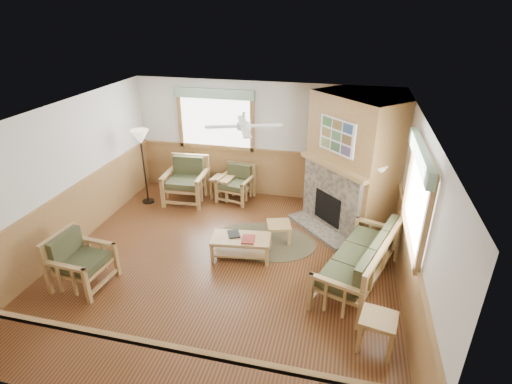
% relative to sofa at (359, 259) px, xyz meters
% --- Properties ---
extents(floor, '(6.00, 6.00, 0.01)m').
position_rel_sofa_xyz_m(floor, '(-2.29, -0.00, -0.48)').
color(floor, '#573018').
rests_on(floor, ground).
extents(ceiling, '(6.00, 6.00, 0.01)m').
position_rel_sofa_xyz_m(ceiling, '(-2.29, -0.00, 2.23)').
color(ceiling, white).
rests_on(ceiling, floor).
extents(wall_back, '(6.00, 0.02, 2.70)m').
position_rel_sofa_xyz_m(wall_back, '(-2.29, 3.00, 0.88)').
color(wall_back, silver).
rests_on(wall_back, floor).
extents(wall_front, '(6.00, 0.02, 2.70)m').
position_rel_sofa_xyz_m(wall_front, '(-2.29, -3.00, 0.88)').
color(wall_front, silver).
rests_on(wall_front, floor).
extents(wall_left, '(0.02, 6.00, 2.70)m').
position_rel_sofa_xyz_m(wall_left, '(-5.29, -0.00, 0.88)').
color(wall_left, silver).
rests_on(wall_left, floor).
extents(wall_right, '(0.02, 6.00, 2.70)m').
position_rel_sofa_xyz_m(wall_right, '(0.71, -0.00, 0.88)').
color(wall_right, silver).
rests_on(wall_right, floor).
extents(wainscot, '(6.00, 6.00, 1.10)m').
position_rel_sofa_xyz_m(wainscot, '(-2.29, -0.00, 0.08)').
color(wainscot, '#9E7240').
rests_on(wainscot, floor).
extents(fireplace, '(3.11, 3.11, 2.70)m').
position_rel_sofa_xyz_m(fireplace, '(-0.24, 2.05, 0.88)').
color(fireplace, '#9E7240').
rests_on(fireplace, floor).
extents(window_back, '(1.90, 0.16, 1.50)m').
position_rel_sofa_xyz_m(window_back, '(-3.39, 2.96, 2.06)').
color(window_back, white).
rests_on(window_back, wall_back).
extents(window_right, '(0.16, 1.90, 1.50)m').
position_rel_sofa_xyz_m(window_right, '(0.67, -0.20, 2.06)').
color(window_right, white).
rests_on(window_right, wall_right).
extents(ceiling_fan, '(1.59, 1.59, 0.36)m').
position_rel_sofa_xyz_m(ceiling_fan, '(-1.99, 0.30, 2.19)').
color(ceiling_fan, white).
rests_on(ceiling_fan, ceiling).
extents(sofa, '(2.23, 1.48, 0.95)m').
position_rel_sofa_xyz_m(sofa, '(0.00, 0.00, 0.00)').
color(sofa, '#AA854F').
rests_on(sofa, floor).
extents(armchair_back_left, '(0.96, 0.96, 1.02)m').
position_rel_sofa_xyz_m(armchair_back_left, '(-3.93, 2.21, 0.03)').
color(armchair_back_left, '#AA854F').
rests_on(armchair_back_left, floor).
extents(armchair_back_right, '(0.84, 0.84, 0.82)m').
position_rel_sofa_xyz_m(armchair_back_right, '(-2.83, 2.55, -0.07)').
color(armchair_back_right, '#AA854F').
rests_on(armchair_back_right, floor).
extents(armchair_left, '(0.87, 0.87, 0.91)m').
position_rel_sofa_xyz_m(armchair_left, '(-4.38, -1.07, -0.02)').
color(armchair_left, '#AA854F').
rests_on(armchair_left, floor).
extents(coffee_table, '(1.11, 0.66, 0.42)m').
position_rel_sofa_xyz_m(coffee_table, '(-2.07, 0.27, -0.26)').
color(coffee_table, '#AA854F').
rests_on(coffee_table, floor).
extents(end_table_chairs, '(0.53, 0.51, 0.52)m').
position_rel_sofa_xyz_m(end_table_chairs, '(-3.15, 2.55, -0.21)').
color(end_table_chairs, '#AA854F').
rests_on(end_table_chairs, floor).
extents(end_table_sofa, '(0.54, 0.53, 0.52)m').
position_rel_sofa_xyz_m(end_table_sofa, '(0.26, -1.36, -0.21)').
color(end_table_sofa, '#AA854F').
rests_on(end_table_sofa, floor).
extents(footstool, '(0.55, 0.55, 0.39)m').
position_rel_sofa_xyz_m(footstool, '(-1.50, 0.98, -0.28)').
color(footstool, '#AA854F').
rests_on(footstool, floor).
extents(braided_rug, '(2.63, 2.63, 0.01)m').
position_rel_sofa_xyz_m(braided_rug, '(-1.78, 0.89, -0.47)').
color(braided_rug, '#4C452E').
rests_on(braided_rug, floor).
extents(floor_lamp_left, '(0.50, 0.50, 1.75)m').
position_rel_sofa_xyz_m(floor_lamp_left, '(-4.79, 1.94, 0.40)').
color(floor_lamp_left, black).
rests_on(floor_lamp_left, floor).
extents(floor_lamp_right, '(0.46, 0.46, 1.60)m').
position_rel_sofa_xyz_m(floor_lamp_right, '(0.20, 1.39, 0.33)').
color(floor_lamp_right, black).
rests_on(floor_lamp_right, floor).
extents(book_red, '(0.26, 0.33, 0.03)m').
position_rel_sofa_xyz_m(book_red, '(-1.92, 0.22, -0.02)').
color(book_red, maroon).
rests_on(book_red, coffee_table).
extents(book_dark, '(0.30, 0.33, 0.03)m').
position_rel_sofa_xyz_m(book_dark, '(-2.22, 0.34, -0.03)').
color(book_dark, black).
rests_on(book_dark, coffee_table).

